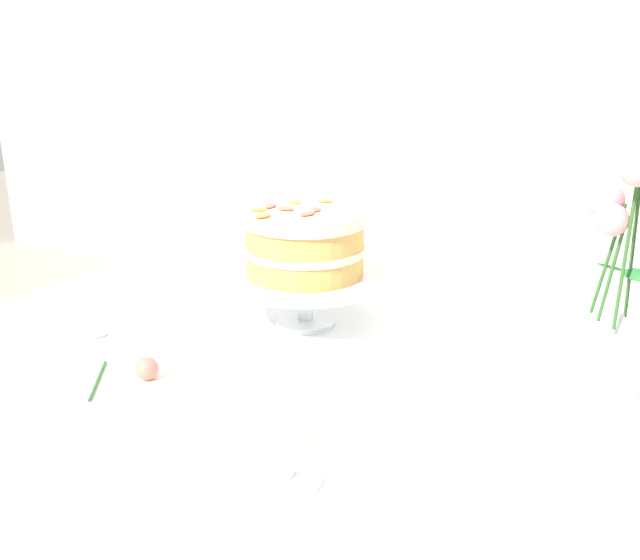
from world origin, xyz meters
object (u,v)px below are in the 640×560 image
object	(u,v)px
dining_table	(327,415)
flower_vase	(619,298)
layer_cake	(305,242)
cake_stand	(305,283)
fallen_rose	(144,369)
teacup	(268,458)

from	to	relation	value
dining_table	flower_vase	xyz separation A→B (m)	(0.40, 0.11, 0.25)
dining_table	layer_cake	distance (m)	0.30
dining_table	cake_stand	distance (m)	0.24
cake_stand	layer_cake	distance (m)	0.08
fallen_rose	layer_cake	bearing A→B (deg)	72.34
dining_table	teacup	distance (m)	0.33
cake_stand	flower_vase	distance (m)	0.53
layer_cake	teacup	world-z (taller)	layer_cake
cake_stand	layer_cake	world-z (taller)	layer_cake
dining_table	fallen_rose	world-z (taller)	fallen_rose
flower_vase	teacup	size ratio (longest dim) A/B	2.71
teacup	layer_cake	bearing A→B (deg)	116.51
layer_cake	cake_stand	bearing A→B (deg)	18.10
teacup	fallen_rose	distance (m)	0.33
dining_table	flower_vase	world-z (taller)	flower_vase
cake_stand	fallen_rose	size ratio (longest dim) A/B	2.45
teacup	fallen_rose	world-z (taller)	teacup
dining_table	fallen_rose	xyz separation A→B (m)	(-0.22, -0.19, 0.11)
flower_vase	teacup	xyz separation A→B (m)	(-0.31, -0.41, -0.13)
flower_vase	layer_cake	bearing A→B (deg)	179.14
cake_stand	teacup	bearing A→B (deg)	-63.50
flower_vase	cake_stand	bearing A→B (deg)	179.13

